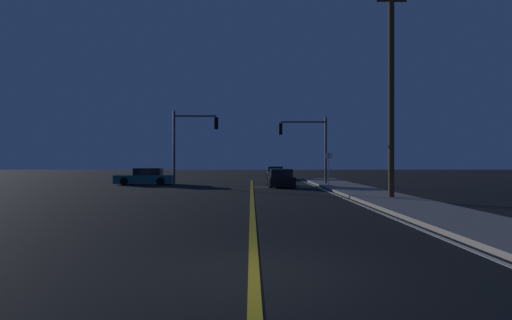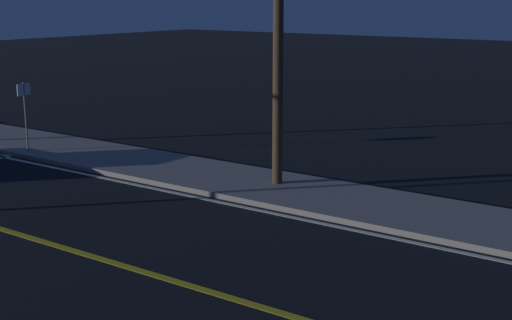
{
  "view_description": "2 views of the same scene",
  "coord_description": "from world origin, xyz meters",
  "px_view_note": "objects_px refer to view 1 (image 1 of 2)",
  "views": [
    {
      "loc": [
        -0.05,
        -7.39,
        2.0
      ],
      "look_at": [
        0.33,
        25.13,
        2.0
      ],
      "focal_mm": 29.75,
      "sensor_mm": 36.0,
      "label": 1
    },
    {
      "loc": [
        -9.81,
        2.54,
        5.49
      ],
      "look_at": [
        1.36,
        10.49,
        2.32
      ],
      "focal_mm": 50.38,
      "sensor_mm": 36.0,
      "label": 2
    }
  ],
  "objects_px": {
    "car_lead_oncoming_white": "(275,174)",
    "car_far_approaching_teal": "(146,177)",
    "street_sign_corner": "(328,164)",
    "traffic_signal_near_right": "(308,140)",
    "traffic_signal_far_left": "(190,136)",
    "utility_pole_right": "(391,82)",
    "car_mid_block_black": "(281,179)"
  },
  "relations": [
    {
      "from": "car_mid_block_black",
      "to": "car_lead_oncoming_white",
      "type": "height_order",
      "value": "same"
    },
    {
      "from": "car_far_approaching_teal",
      "to": "street_sign_corner",
      "type": "xyz_separation_m",
      "value": [
        14.25,
        -3.99,
        1.13
      ]
    },
    {
      "from": "traffic_signal_far_left",
      "to": "car_lead_oncoming_white",
      "type": "bearing_deg",
      "value": 58.64
    },
    {
      "from": "car_lead_oncoming_white",
      "to": "utility_pole_right",
      "type": "distance_m",
      "value": 23.74
    },
    {
      "from": "car_lead_oncoming_white",
      "to": "street_sign_corner",
      "type": "relative_size",
      "value": 1.85
    },
    {
      "from": "car_lead_oncoming_white",
      "to": "traffic_signal_far_left",
      "type": "distance_m",
      "value": 14.09
    },
    {
      "from": "car_mid_block_black",
      "to": "traffic_signal_far_left",
      "type": "relative_size",
      "value": 0.75
    },
    {
      "from": "traffic_signal_near_right",
      "to": "street_sign_corner",
      "type": "distance_m",
      "value": 3.56
    },
    {
      "from": "car_mid_block_black",
      "to": "traffic_signal_far_left",
      "type": "bearing_deg",
      "value": 175.16
    },
    {
      "from": "utility_pole_right",
      "to": "street_sign_corner",
      "type": "distance_m",
      "value": 10.55
    },
    {
      "from": "car_lead_oncoming_white",
      "to": "car_mid_block_black",
      "type": "bearing_deg",
      "value": -89.37
    },
    {
      "from": "car_far_approaching_teal",
      "to": "utility_pole_right",
      "type": "relative_size",
      "value": 0.42
    },
    {
      "from": "traffic_signal_near_right",
      "to": "car_far_approaching_teal",
      "type": "bearing_deg",
      "value": -5.18
    },
    {
      "from": "car_mid_block_black",
      "to": "street_sign_corner",
      "type": "xyz_separation_m",
      "value": [
        3.4,
        -0.87,
        1.13
      ]
    },
    {
      "from": "car_lead_oncoming_white",
      "to": "utility_pole_right",
      "type": "xyz_separation_m",
      "value": [
        4.52,
        -22.69,
        5.34
      ]
    },
    {
      "from": "traffic_signal_far_left",
      "to": "street_sign_corner",
      "type": "bearing_deg",
      "value": -7.77
    },
    {
      "from": "car_far_approaching_teal",
      "to": "traffic_signal_near_right",
      "type": "relative_size",
      "value": 0.87
    },
    {
      "from": "traffic_signal_near_right",
      "to": "traffic_signal_far_left",
      "type": "relative_size",
      "value": 0.94
    },
    {
      "from": "traffic_signal_far_left",
      "to": "utility_pole_right",
      "type": "height_order",
      "value": "utility_pole_right"
    },
    {
      "from": "car_mid_block_black",
      "to": "car_far_approaching_teal",
      "type": "bearing_deg",
      "value": 163.52
    },
    {
      "from": "car_lead_oncoming_white",
      "to": "traffic_signal_near_right",
      "type": "bearing_deg",
      "value": -76.97
    },
    {
      "from": "car_lead_oncoming_white",
      "to": "traffic_signal_near_right",
      "type": "distance_m",
      "value": 10.94
    },
    {
      "from": "car_lead_oncoming_white",
      "to": "traffic_signal_far_left",
      "type": "bearing_deg",
      "value": -119.4
    },
    {
      "from": "car_mid_block_black",
      "to": "traffic_signal_near_right",
      "type": "height_order",
      "value": "traffic_signal_near_right"
    },
    {
      "from": "car_far_approaching_teal",
      "to": "traffic_signal_far_left",
      "type": "height_order",
      "value": "traffic_signal_far_left"
    },
    {
      "from": "traffic_signal_near_right",
      "to": "utility_pole_right",
      "type": "xyz_separation_m",
      "value": [
        2.5,
        -12.37,
        2.31
      ]
    },
    {
      "from": "car_lead_oncoming_white",
      "to": "car_far_approaching_teal",
      "type": "height_order",
      "value": "same"
    },
    {
      "from": "car_mid_block_black",
      "to": "traffic_signal_near_right",
      "type": "bearing_deg",
      "value": 39.55
    },
    {
      "from": "car_lead_oncoming_white",
      "to": "traffic_signal_far_left",
      "type": "height_order",
      "value": "traffic_signal_far_left"
    },
    {
      "from": "utility_pole_right",
      "to": "traffic_signal_near_right",
      "type": "bearing_deg",
      "value": 101.41
    },
    {
      "from": "utility_pole_right",
      "to": "car_mid_block_black",
      "type": "bearing_deg",
      "value": 114.69
    },
    {
      "from": "utility_pole_right",
      "to": "car_far_approaching_teal",
      "type": "bearing_deg",
      "value": 139.08
    }
  ]
}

